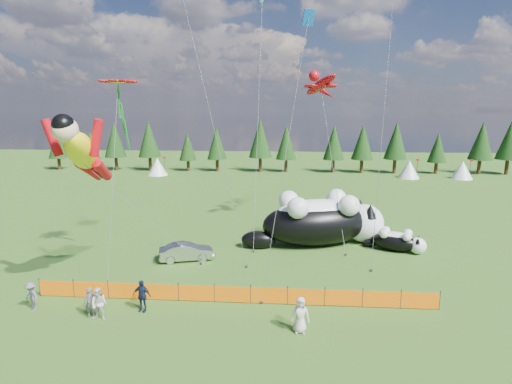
# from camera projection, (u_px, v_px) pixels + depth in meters

# --- Properties ---
(ground) EXTENTS (160.00, 160.00, 0.00)m
(ground) POSITION_uv_depth(u_px,v_px,m) (239.00, 280.00, 24.82)
(ground) COLOR #143409
(ground) RESTS_ON ground
(safety_fence) EXTENTS (22.06, 0.06, 1.10)m
(safety_fence) POSITION_uv_depth(u_px,v_px,m) (232.00, 294.00, 21.79)
(safety_fence) COLOR #262626
(safety_fence) RESTS_ON ground
(tree_line) EXTENTS (90.00, 4.00, 8.00)m
(tree_line) POSITION_uv_depth(u_px,v_px,m) (269.00, 149.00, 67.99)
(tree_line) COLOR black
(tree_line) RESTS_ON ground
(festival_tents) EXTENTS (50.00, 3.20, 2.80)m
(festival_tents) POSITION_uv_depth(u_px,v_px,m) (338.00, 169.00, 62.83)
(festival_tents) COLOR white
(festival_tents) RESTS_ON ground
(cat_large) EXTENTS (11.30, 6.10, 4.15)m
(cat_large) POSITION_uv_depth(u_px,v_px,m) (322.00, 220.00, 31.15)
(cat_large) COLOR black
(cat_large) RESTS_ON ground
(cat_small) EXTENTS (4.42, 2.75, 1.66)m
(cat_small) POSITION_uv_depth(u_px,v_px,m) (398.00, 241.00, 29.84)
(cat_small) COLOR black
(cat_small) RESTS_ON ground
(car) EXTENTS (3.99, 2.33, 1.24)m
(car) POSITION_uv_depth(u_px,v_px,m) (186.00, 252.00, 28.03)
(car) COLOR silver
(car) RESTS_ON ground
(spectator_a) EXTENTS (0.61, 0.41, 1.62)m
(spectator_a) POSITION_uv_depth(u_px,v_px,m) (90.00, 302.00, 20.21)
(spectator_a) COLOR slate
(spectator_a) RESTS_ON ground
(spectator_b) EXTENTS (0.88, 0.56, 1.72)m
(spectator_b) POSITION_uv_depth(u_px,v_px,m) (99.00, 304.00, 19.92)
(spectator_b) COLOR silver
(spectator_b) RESTS_ON ground
(spectator_c) EXTENTS (1.07, 0.66, 1.72)m
(spectator_c) POSITION_uv_depth(u_px,v_px,m) (142.00, 296.00, 20.85)
(spectator_c) COLOR #131C35
(spectator_c) RESTS_ON ground
(spectator_d) EXTENTS (1.12, 0.94, 1.54)m
(spectator_d) POSITION_uv_depth(u_px,v_px,m) (31.00, 296.00, 20.98)
(spectator_d) COLOR slate
(spectator_d) RESTS_ON ground
(spectator_e) EXTENTS (0.88, 0.59, 1.78)m
(spectator_e) POSITION_uv_depth(u_px,v_px,m) (300.00, 315.00, 18.82)
(spectator_e) COLOR silver
(spectator_e) RESTS_ON ground
(superhero_kite) EXTENTS (8.23, 7.91, 11.78)m
(superhero_kite) POSITION_uv_depth(u_px,v_px,m) (82.00, 151.00, 21.40)
(superhero_kite) COLOR yellow
(superhero_kite) RESTS_ON ground
(gecko_kite) EXTENTS (5.50, 10.87, 14.62)m
(gecko_kite) POSITION_uv_depth(u_px,v_px,m) (321.00, 85.00, 33.96)
(gecko_kite) COLOR #BC0914
(gecko_kite) RESTS_ON ground
(flower_kite) EXTENTS (3.33, 6.21, 12.80)m
(flower_kite) POSITION_uv_depth(u_px,v_px,m) (118.00, 84.00, 24.90)
(flower_kite) COLOR #BC0914
(flower_kite) RESTS_ON ground
(diamond_kite_a) EXTENTS (4.82, 2.83, 18.58)m
(diamond_kite_a) POSITION_uv_depth(u_px,v_px,m) (187.00, 16.00, 25.96)
(diamond_kite_a) COLOR blue
(diamond_kite_a) RESTS_ON ground
(diamond_kite_c) EXTENTS (2.93, 1.93, 15.78)m
(diamond_kite_c) POSITION_uv_depth(u_px,v_px,m) (307.00, 29.00, 20.25)
(diamond_kite_c) COLOR blue
(diamond_kite_c) RESTS_ON ground
(diamond_kite_d) EXTENTS (0.54, 8.61, 21.08)m
(diamond_kite_d) POSITION_uv_depth(u_px,v_px,m) (262.00, 15.00, 33.31)
(diamond_kite_d) COLOR #0D9F87
(diamond_kite_d) RESTS_ON ground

